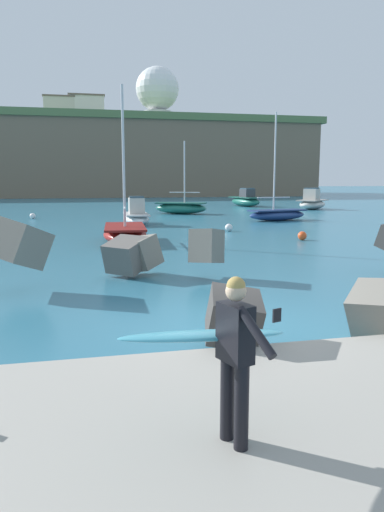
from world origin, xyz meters
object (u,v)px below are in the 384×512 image
Objects in this scene: boat_near_centre at (125,233)px; boat_mid_centre at (136,216)px; boat_near_left at (277,214)px; mooring_buoy_middle at (33,216)px; station_building_central at (87,111)px; mooring_buoy_outer at (229,228)px; mooring_buoy_inner at (302,236)px; boat_mid_left at (246,200)px; boat_far_left at (312,202)px; boat_mid_right at (181,208)px; surfer_with_board at (226,346)px; station_building_west at (60,111)px; radar_dome at (157,92)px.

boat_near_centre is 9.27m from boat_mid_centre.
boat_near_left is 17.52× the size of mooring_buoy_middle.
boat_near_left is at bearing -80.27° from station_building_central.
mooring_buoy_outer is (4.78, -5.43, -0.36)m from boat_mid_centre.
boat_near_left reaches higher than mooring_buoy_inner.
station_building_central reaches higher than mooring_buoy_inner.
boat_mid_left is 12.35× the size of mooring_buoy_inner.
boat_mid_centre is 23.15m from boat_far_left.
boat_mid_centre is 10.52m from boat_mid_right.
boat_mid_centre is 9.69m from mooring_buoy_middle.
surfer_with_board is 4.75× the size of mooring_buoy_middle.
station_building_west is (-14.78, 83.79, 16.81)m from mooring_buoy_inner.
boat_near_left reaches higher than surfer_with_board.
boat_near_centre reaches higher than mooring_buoy_inner.
boat_near_left is 1.84× the size of boat_mid_centre.
radar_dome is (6.81, 57.59, 19.84)m from boat_mid_right.
station_building_central is (-0.21, 102.21, 15.97)m from surfer_with_board.
boat_far_left is 57.98m from radar_dome.
boat_near_left is at bearing 48.38° from mooring_buoy_outer.
mooring_buoy_outer is 0.04× the size of radar_dome.
boat_far_left is at bearing -82.07° from radar_dome.
boat_mid_centre is at bearing 131.37° from mooring_buoy_outer.
mooring_buoy_inner is 87.18m from station_building_central.
boat_mid_left is (4.01, 18.77, 0.20)m from boat_near_left.
surfer_with_board is 0.38× the size of boat_mid_left.
surfer_with_board is 18.29m from boat_near_centre.
station_building_west is 5.60m from station_building_central.
boat_mid_left is at bearing 70.75° from surfer_with_board.
boat_far_left reaches higher than boat_mid_centre.
boat_mid_left is 0.84× the size of station_building_west.
mooring_buoy_middle is 70.65m from station_building_central.
surfer_with_board reaches higher than mooring_buoy_inner.
boat_mid_right is (6.89, 36.72, -0.73)m from surfer_with_board.
surfer_with_board is at bearing -117.88° from mooring_buoy_inner.
boat_mid_right reaches higher than boat_mid_centre.
station_building_west reaches higher than boat_mid_centre.
station_building_central is (-21.43, 61.91, 16.56)m from boat_far_left.
station_building_central is (-13.90, 7.90, -3.14)m from radar_dome.
boat_mid_centre is 0.65× the size of station_building_west.
boat_far_left is (20.75, 22.04, 0.22)m from boat_near_centre.
mooring_buoy_middle is (-17.71, 5.46, -0.27)m from boat_near_left.
mooring_buoy_middle is 16.89m from mooring_buoy_outer.
surfer_with_board is at bearing -86.79° from station_building_west.
station_building_central is at bearing 90.12° from surfer_with_board.
boat_mid_centre is at bearing -84.06° from station_building_west.
boat_mid_left is 14.15m from boat_mid_right.
boat_far_left is 0.61× the size of station_building_central.
boat_near_centre is 1.58× the size of boat_far_left.
station_building_west is at bearing 95.94° from boat_mid_centre.
boat_mid_centre is at bearing -88.32° from station_building_central.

